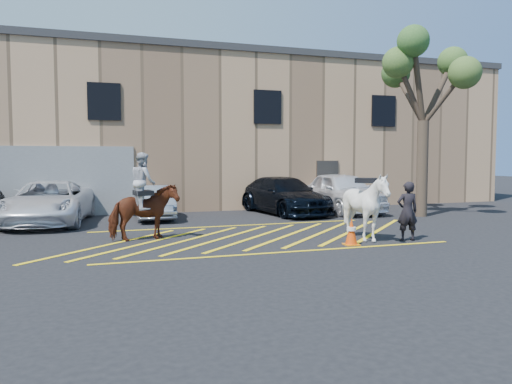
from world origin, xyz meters
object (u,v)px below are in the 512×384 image
object	(u,v)px
car_silver_sedan	(153,202)
traffic_cone	(351,232)
car_white_suv	(342,192)
tree	(424,72)
mounted_bay	(143,205)
handler	(407,211)
saddled_white	(366,207)
car_white_pickup	(49,202)
car_blue_suv	(284,195)

from	to	relation	value
car_silver_sedan	traffic_cone	distance (m)	8.75
car_white_suv	tree	bearing A→B (deg)	-46.65
mounted_bay	handler	bearing A→B (deg)	-19.03
car_white_suv	traffic_cone	world-z (taller)	car_white_suv
car_white_suv	traffic_cone	bearing A→B (deg)	-115.03
saddled_white	car_white_suv	bearing A→B (deg)	66.54
car_white_pickup	car_white_suv	xyz separation A→B (m)	(11.72, 0.16, 0.10)
handler	traffic_cone	xyz separation A→B (m)	(-1.85, -0.12, -0.47)
car_white_suv	mounted_bay	size ratio (longest dim) A/B	2.03
car_silver_sedan	car_white_suv	distance (m)	8.06
car_white_pickup	saddled_white	bearing A→B (deg)	-29.90
car_white_suv	traffic_cone	xyz separation A→B (m)	(-3.71, -7.38, -0.50)
car_silver_sedan	tree	world-z (taller)	tree
car_white_pickup	car_silver_sedan	xyz separation A→B (m)	(3.66, 0.37, -0.13)
handler	car_silver_sedan	bearing A→B (deg)	-39.77
car_white_pickup	car_silver_sedan	distance (m)	3.68
handler	tree	xyz separation A→B (m)	(4.07, 4.78, 4.85)
car_silver_sedan	tree	bearing A→B (deg)	-13.90
car_white_pickup	saddled_white	world-z (taller)	saddled_white
car_blue_suv	traffic_cone	distance (m)	7.66
car_silver_sedan	saddled_white	xyz separation A→B (m)	(5.06, -7.12, 0.33)
saddled_white	tree	distance (m)	8.31
handler	traffic_cone	distance (m)	1.91
car_white_pickup	mounted_bay	bearing A→B (deg)	-51.16
car_blue_suv	handler	size ratio (longest dim) A/B	3.13
traffic_cone	car_silver_sedan	bearing A→B (deg)	119.83
tree	traffic_cone	bearing A→B (deg)	-140.35
mounted_bay	car_silver_sedan	bearing A→B (deg)	80.27
car_silver_sedan	mounted_bay	world-z (taller)	mounted_bay
car_silver_sedan	saddled_white	distance (m)	8.74
car_white_pickup	tree	xyz separation A→B (m)	(13.93, -2.32, 4.93)
car_white_pickup	mounted_bay	world-z (taller)	mounted_bay
car_white_suv	handler	bearing A→B (deg)	-102.73
car_white_pickup	car_silver_sedan	size ratio (longest dim) A/B	1.43
car_white_pickup	mounted_bay	xyz separation A→B (m)	(2.80, -4.66, 0.25)
car_blue_suv	saddled_white	bearing A→B (deg)	-101.03
car_blue_suv	saddled_white	size ratio (longest dim) A/B	2.25
car_blue_suv	tree	world-z (taller)	tree
handler	traffic_cone	bearing A→B (deg)	14.30
car_blue_suv	car_white_suv	bearing A→B (deg)	-12.18
car_white_pickup	traffic_cone	distance (m)	10.79
handler	tree	bearing A→B (deg)	-119.87
car_white_suv	tree	distance (m)	5.86
mounted_bay	saddled_white	size ratio (longest dim) A/B	1.07
car_silver_sedan	saddled_white	bearing A→B (deg)	-53.84
car_silver_sedan	car_blue_suv	xyz separation A→B (m)	(5.44, -0.02, 0.13)
car_silver_sedan	traffic_cone	xyz separation A→B (m)	(4.35, -7.59, -0.27)
tree	car_blue_suv	bearing A→B (deg)	151.02
traffic_cone	tree	bearing A→B (deg)	39.65
saddled_white	traffic_cone	world-z (taller)	saddled_white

